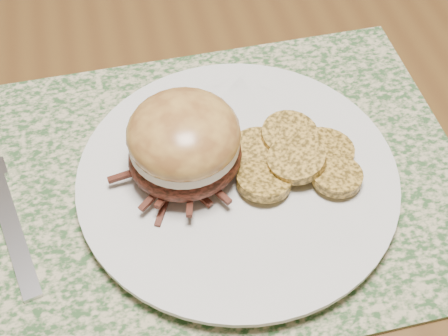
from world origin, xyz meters
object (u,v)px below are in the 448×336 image
(pork_sandwich, at_px, (184,143))
(fork, at_px, (6,208))
(dinner_plate, at_px, (237,179))
(dining_table, at_px, (170,89))

(pork_sandwich, bearing_deg, fork, 162.58)
(dinner_plate, relative_size, pork_sandwich, 2.21)
(dining_table, height_order, fork, fork)
(dinner_plate, distance_m, fork, 0.20)
(dining_table, distance_m, pork_sandwich, 0.24)
(dining_table, distance_m, dinner_plate, 0.24)
(dining_table, bearing_deg, dinner_plate, -82.62)
(fork, bearing_deg, dining_table, 36.90)
(dining_table, relative_size, pork_sandwich, 12.74)
(dinner_plate, distance_m, pork_sandwich, 0.06)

